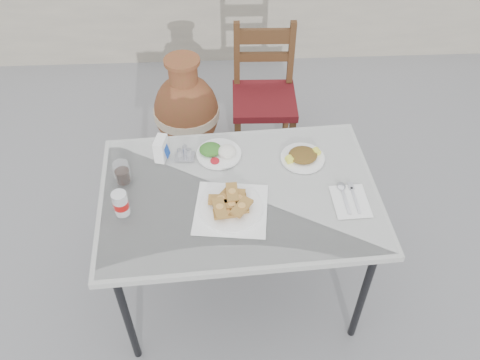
{
  "coord_description": "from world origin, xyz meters",
  "views": [
    {
      "loc": [
        -0.1,
        -1.5,
        2.43
      ],
      "look_at": [
        -0.02,
        0.12,
        0.79
      ],
      "focal_mm": 38.0,
      "sensor_mm": 36.0,
      "label": 1
    }
  ],
  "objects_px": {
    "cola_glass": "(122,174)",
    "condiment_caddy": "(185,154)",
    "soda_can": "(121,203)",
    "chair": "(264,95)",
    "cafe_table": "(239,200)",
    "salad_chopped_plate": "(303,156)",
    "salad_rice_plate": "(218,152)",
    "terracotta_urn": "(187,113)",
    "pide_plate": "(231,205)",
    "napkin_holder": "(161,149)"
  },
  "relations": [
    {
      "from": "salad_rice_plate",
      "to": "chair",
      "type": "xyz_separation_m",
      "value": [
        0.3,
        0.87,
        -0.31
      ]
    },
    {
      "from": "salad_rice_plate",
      "to": "chair",
      "type": "relative_size",
      "value": 0.24
    },
    {
      "from": "cafe_table",
      "to": "chair",
      "type": "relative_size",
      "value": 1.42
    },
    {
      "from": "salad_chopped_plate",
      "to": "condiment_caddy",
      "type": "xyz_separation_m",
      "value": [
        -0.56,
        0.04,
        0.0
      ]
    },
    {
      "from": "cola_glass",
      "to": "napkin_holder",
      "type": "height_order",
      "value": "napkin_holder"
    },
    {
      "from": "cafe_table",
      "to": "pide_plate",
      "type": "height_order",
      "value": "pide_plate"
    },
    {
      "from": "salad_chopped_plate",
      "to": "soda_can",
      "type": "relative_size",
      "value": 1.79
    },
    {
      "from": "salad_chopped_plate",
      "to": "terracotta_urn",
      "type": "relative_size",
      "value": 0.28
    },
    {
      "from": "cafe_table",
      "to": "salad_chopped_plate",
      "type": "bearing_deg",
      "value": 32.7
    },
    {
      "from": "salad_chopped_plate",
      "to": "soda_can",
      "type": "xyz_separation_m",
      "value": [
        -0.82,
        -0.3,
        0.04
      ]
    },
    {
      "from": "salad_rice_plate",
      "to": "cola_glass",
      "type": "xyz_separation_m",
      "value": [
        -0.44,
        -0.16,
        0.03
      ]
    },
    {
      "from": "cafe_table",
      "to": "salad_chopped_plate",
      "type": "relative_size",
      "value": 6.14
    },
    {
      "from": "condiment_caddy",
      "to": "chair",
      "type": "distance_m",
      "value": 1.05
    },
    {
      "from": "salad_chopped_plate",
      "to": "chair",
      "type": "bearing_deg",
      "value": 96.16
    },
    {
      "from": "pide_plate",
      "to": "salad_rice_plate",
      "type": "height_order",
      "value": "pide_plate"
    },
    {
      "from": "condiment_caddy",
      "to": "cafe_table",
      "type": "bearing_deg",
      "value": -44.06
    },
    {
      "from": "terracotta_urn",
      "to": "cafe_table",
      "type": "bearing_deg",
      "value": -75.33
    },
    {
      "from": "cola_glass",
      "to": "condiment_caddy",
      "type": "relative_size",
      "value": 1.11
    },
    {
      "from": "pide_plate",
      "to": "napkin_holder",
      "type": "relative_size",
      "value": 3.09
    },
    {
      "from": "napkin_holder",
      "to": "terracotta_urn",
      "type": "xyz_separation_m",
      "value": [
        0.06,
        0.88,
        -0.47
      ]
    },
    {
      "from": "napkin_holder",
      "to": "chair",
      "type": "bearing_deg",
      "value": 69.6
    },
    {
      "from": "soda_can",
      "to": "chair",
      "type": "bearing_deg",
      "value": 59.41
    },
    {
      "from": "terracotta_urn",
      "to": "condiment_caddy",
      "type": "bearing_deg",
      "value": -87.0
    },
    {
      "from": "cola_glass",
      "to": "cafe_table",
      "type": "bearing_deg",
      "value": -10.34
    },
    {
      "from": "salad_chopped_plate",
      "to": "terracotta_urn",
      "type": "height_order",
      "value": "salad_chopped_plate"
    },
    {
      "from": "pide_plate",
      "to": "terracotta_urn",
      "type": "relative_size",
      "value": 0.46
    },
    {
      "from": "soda_can",
      "to": "cafe_table",
      "type": "bearing_deg",
      "value": 11.01
    },
    {
      "from": "condiment_caddy",
      "to": "terracotta_urn",
      "type": "xyz_separation_m",
      "value": [
        -0.05,
        0.89,
        -0.43
      ]
    },
    {
      "from": "pide_plate",
      "to": "napkin_holder",
      "type": "xyz_separation_m",
      "value": [
        -0.32,
        0.35,
        0.03
      ]
    },
    {
      "from": "pide_plate",
      "to": "cola_glass",
      "type": "xyz_separation_m",
      "value": [
        -0.49,
        0.2,
        0.02
      ]
    },
    {
      "from": "napkin_holder",
      "to": "condiment_caddy",
      "type": "relative_size",
      "value": 1.18
    },
    {
      "from": "soda_can",
      "to": "napkin_holder",
      "type": "height_order",
      "value": "soda_can"
    },
    {
      "from": "condiment_caddy",
      "to": "chair",
      "type": "xyz_separation_m",
      "value": [
        0.46,
        0.89,
        -0.31
      ]
    },
    {
      "from": "cola_glass",
      "to": "soda_can",
      "type": "bearing_deg",
      "value": -84.81
    },
    {
      "from": "terracotta_urn",
      "to": "cola_glass",
      "type": "bearing_deg",
      "value": -102.7
    },
    {
      "from": "pide_plate",
      "to": "chair",
      "type": "relative_size",
      "value": 0.38
    },
    {
      "from": "soda_can",
      "to": "condiment_caddy",
      "type": "relative_size",
      "value": 1.24
    },
    {
      "from": "cola_glass",
      "to": "napkin_holder",
      "type": "xyz_separation_m",
      "value": [
        0.17,
        0.15,
        0.01
      ]
    },
    {
      "from": "pide_plate",
      "to": "condiment_caddy",
      "type": "xyz_separation_m",
      "value": [
        -0.21,
        0.34,
        -0.01
      ]
    },
    {
      "from": "cafe_table",
      "to": "salad_chopped_plate",
      "type": "distance_m",
      "value": 0.38
    },
    {
      "from": "pide_plate",
      "to": "terracotta_urn",
      "type": "xyz_separation_m",
      "value": [
        -0.25,
        1.23,
        -0.44
      ]
    },
    {
      "from": "cafe_table",
      "to": "soda_can",
      "type": "height_order",
      "value": "soda_can"
    },
    {
      "from": "soda_can",
      "to": "terracotta_urn",
      "type": "relative_size",
      "value": 0.16
    },
    {
      "from": "cola_glass",
      "to": "condiment_caddy",
      "type": "distance_m",
      "value": 0.31
    },
    {
      "from": "salad_rice_plate",
      "to": "condiment_caddy",
      "type": "height_order",
      "value": "condiment_caddy"
    },
    {
      "from": "cafe_table",
      "to": "salad_rice_plate",
      "type": "distance_m",
      "value": 0.28
    },
    {
      "from": "soda_can",
      "to": "cola_glass",
      "type": "bearing_deg",
      "value": 95.19
    },
    {
      "from": "chair",
      "to": "cafe_table",
      "type": "bearing_deg",
      "value": -99.06
    },
    {
      "from": "cola_glass",
      "to": "condiment_caddy",
      "type": "height_order",
      "value": "cola_glass"
    },
    {
      "from": "salad_rice_plate",
      "to": "cola_glass",
      "type": "distance_m",
      "value": 0.47
    }
  ]
}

